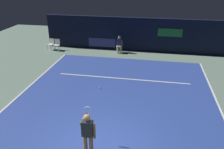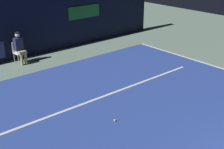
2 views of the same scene
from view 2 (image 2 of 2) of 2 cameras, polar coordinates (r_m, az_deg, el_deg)
ground_plane at (r=9.17m, az=7.05°, el=-7.41°), size 28.63×28.63×0.00m
court_surface at (r=9.16m, az=7.05°, el=-7.38°), size 9.91×10.38×0.01m
line_service at (r=10.31m, az=-0.34°, el=-3.57°), size 7.73×0.10×0.01m
back_wall at (r=14.26m, az=-14.73°, el=8.55°), size 13.95×0.33×2.60m
line_judge_on_chair at (r=13.38m, az=-16.58°, el=4.74°), size 0.47×0.55×1.32m
tennis_ball at (r=8.76m, az=0.53°, el=-8.38°), size 0.07×0.07×0.07m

